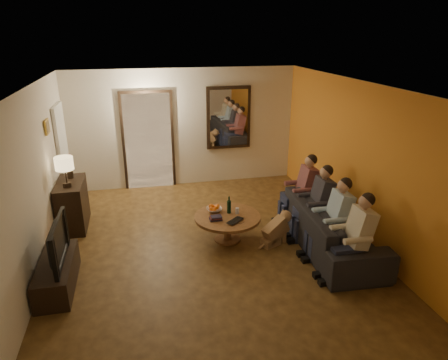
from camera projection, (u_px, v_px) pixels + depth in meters
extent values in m
cube|color=#432C12|center=(210.00, 247.00, 6.54)|extent=(5.00, 6.00, 0.01)
cube|color=white|center=(208.00, 86.00, 5.62)|extent=(5.00, 6.00, 0.01)
cube|color=beige|center=(184.00, 128.00, 8.82)|extent=(5.00, 0.02, 2.60)
cube|color=beige|center=(275.00, 291.00, 3.35)|extent=(5.00, 0.02, 2.60)
cube|color=beige|center=(33.00, 186.00, 5.57)|extent=(0.02, 6.00, 2.60)
cube|color=beige|center=(358.00, 162.00, 6.59)|extent=(0.02, 6.00, 2.60)
cube|color=orange|center=(357.00, 162.00, 6.59)|extent=(0.01, 6.00, 2.60)
cube|color=#FFE0A5|center=(148.00, 142.00, 8.73)|extent=(1.00, 0.06, 2.10)
cube|color=black|center=(148.00, 142.00, 8.72)|extent=(1.12, 0.04, 2.22)
cube|color=silver|center=(160.00, 148.00, 8.84)|extent=(0.45, 0.03, 1.70)
cube|color=black|center=(229.00, 118.00, 8.92)|extent=(1.00, 0.05, 1.40)
cube|color=white|center=(229.00, 118.00, 8.89)|extent=(0.86, 0.02, 1.26)
cube|color=white|center=(64.00, 157.00, 7.78)|extent=(0.06, 0.85, 2.04)
cube|color=#B28C33|center=(47.00, 127.00, 6.57)|extent=(0.03, 0.28, 0.24)
cube|color=brown|center=(48.00, 127.00, 6.57)|extent=(0.01, 0.22, 0.18)
cube|color=black|center=(73.00, 205.00, 7.11)|extent=(0.45, 0.96, 0.85)
cube|color=black|center=(57.00, 274.00, 5.48)|extent=(0.45, 1.20, 0.40)
imported|color=black|center=(52.00, 243.00, 5.31)|extent=(1.02, 0.13, 0.59)
imported|color=black|center=(330.00, 226.00, 6.48)|extent=(2.52, 1.12, 0.72)
cylinder|color=brown|center=(227.00, 228.00, 6.71)|extent=(1.29, 1.29, 0.45)
imported|color=white|center=(214.00, 210.00, 6.78)|extent=(0.26, 0.26, 0.06)
cylinder|color=silver|center=(237.00, 211.00, 6.70)|extent=(0.06, 0.06, 0.10)
imported|color=black|center=(237.00, 222.00, 6.39)|extent=(0.39, 0.37, 0.03)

